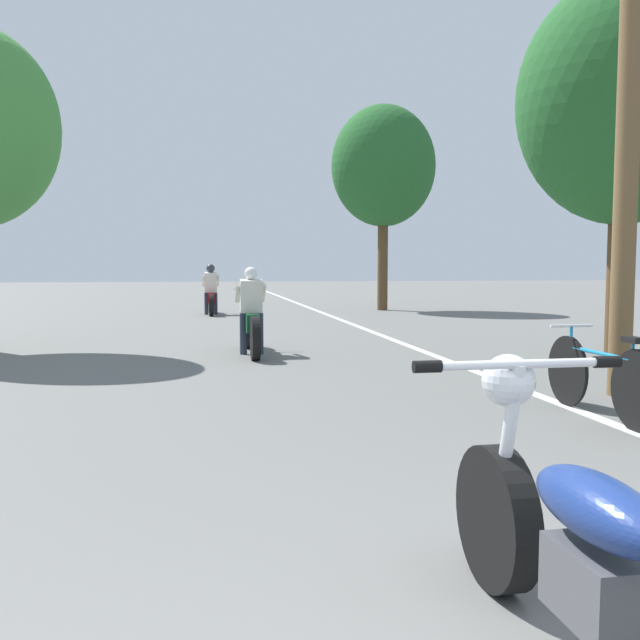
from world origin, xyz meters
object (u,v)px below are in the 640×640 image
Objects in this scene: utility_pole at (629,91)px; motorcycle_foreground at (586,557)px; motorcycle_rider_lead at (251,321)px; bicycle_parked at (600,377)px; motorcycle_rider_far at (211,295)px; roadside_tree_right_near at (624,102)px; roadside_tree_right_far at (383,167)px.

motorcycle_foreground is (-3.16, -4.53, -2.75)m from utility_pole.
bicycle_parked is at bearing -61.25° from motorcycle_rider_lead.
motorcycle_foreground is at bearing -86.90° from motorcycle_rider_far.
motorcycle_foreground is at bearing -123.01° from bicycle_parked.
roadside_tree_right_near is 2.53× the size of motorcycle_rider_lead.
bicycle_parked is (-2.06, -15.04, -4.07)m from roadside_tree_right_far.
motorcycle_rider_lead is (-3.62, 4.13, -2.67)m from utility_pole.
motorcycle_rider_lead is at bearing -115.93° from roadside_tree_right_far.
roadside_tree_right_near is at bearing 54.54° from bicycle_parked.
motorcycle_rider_far is (-4.11, 13.06, -2.63)m from utility_pole.
motorcycle_foreground is at bearing -124.22° from roadside_tree_right_near.
bicycle_parked is at bearing -125.46° from roadside_tree_right_near.
roadside_tree_right_far is 19.55m from motorcycle_foreground.
roadside_tree_right_far reaches higher than motorcycle_foreground.
utility_pole is 6.10m from motorcycle_rider_lead.
motorcycle_foreground is (-4.72, -6.94, -3.27)m from roadside_tree_right_near.
roadside_tree_right_far is 2.93× the size of motorcycle_rider_lead.
utility_pole reaches higher than motorcycle_rider_lead.
motorcycle_rider_far is at bearing 103.18° from bicycle_parked.
motorcycle_rider_lead is 8.95m from motorcycle_rider_far.
bicycle_parked is (-2.39, -3.36, -3.33)m from roadside_tree_right_near.
bicycle_parked is (-0.83, -0.94, -2.81)m from utility_pole.
motorcycle_rider_far is at bearing 118.06° from roadside_tree_right_near.
roadside_tree_right_far is 3.56× the size of bicycle_parked.
roadside_tree_right_near reaches higher than motorcycle_foreground.
roadside_tree_right_near is 11.71m from roadside_tree_right_far.
roadside_tree_right_near is 6.32m from motorcycle_rider_lead.
bicycle_parked is at bearing -131.40° from utility_pole.
roadside_tree_right_far is 3.03× the size of motorcycle_foreground.
motorcycle_rider_lead is (-5.18, 1.71, -3.19)m from roadside_tree_right_near.
motorcycle_foreground is 4.28m from bicycle_parked.
roadside_tree_right_near is (1.56, 2.42, 0.52)m from utility_pole.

